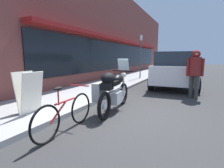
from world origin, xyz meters
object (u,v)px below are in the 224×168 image
touring_motorcycle (112,90)px  parked_bicycle (66,114)px  sandwich_board_sign (29,92)px  pedestrian_walking (195,69)px  parking_sign_pole (141,53)px  parked_minivan (175,68)px

touring_motorcycle → parked_bicycle: 1.55m
touring_motorcycle → parked_bicycle: bearing=169.7°
parked_bicycle → sandwich_board_sign: (0.25, 1.35, 0.25)m
touring_motorcycle → sandwich_board_sign: bearing=127.7°
pedestrian_walking → parking_sign_pole: bearing=38.1°
touring_motorcycle → sandwich_board_sign: 2.05m
touring_motorcycle → pedestrian_walking: pedestrian_walking is taller
parked_bicycle → sandwich_board_sign: bearing=79.4°
sandwich_board_sign → parked_bicycle: bearing=-100.6°
parked_minivan → pedestrian_walking: pedestrian_walking is taller
touring_motorcycle → pedestrian_walking: (2.63, -1.92, 0.45)m
parked_bicycle → pedestrian_walking: pedestrian_walking is taller
touring_motorcycle → sandwich_board_sign: (-1.25, 1.62, 0.01)m
touring_motorcycle → parking_sign_pole: size_ratio=0.77×
pedestrian_walking → parking_sign_pole: 5.25m
pedestrian_walking → sandwich_board_sign: 5.28m
parked_minivan → parking_sign_pole: (1.67, 2.32, 0.84)m
parked_minivan → pedestrian_walking: 2.59m
parked_bicycle → parking_sign_pole: (8.24, 1.01, 1.37)m
touring_motorcycle → parked_bicycle: (-1.51, 0.27, -0.24)m
parked_minivan → parked_bicycle: bearing=168.7°
pedestrian_walking → parked_bicycle: bearing=152.1°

